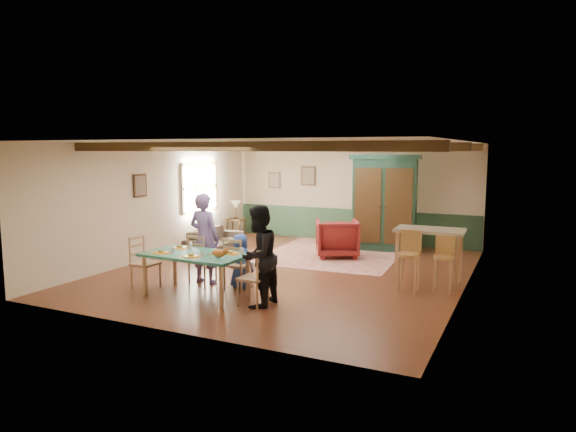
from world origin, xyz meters
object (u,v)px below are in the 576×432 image
at_px(counter_table, 429,256).
at_px(bar_stool_right, 444,264).
at_px(bar_stool_left, 409,262).
at_px(person_woman, 258,256).
at_px(armchair, 337,238).
at_px(dining_chair_end_left, 145,262).
at_px(end_table, 236,228).
at_px(table_lamp, 236,210).
at_px(person_child, 240,261).
at_px(person_man, 204,238).
at_px(dining_chair_far_left, 202,259).
at_px(dining_chair_far_right, 238,263).
at_px(cat, 219,252).
at_px(dining_chair_end_right, 253,277).
at_px(sofa, 215,240).
at_px(dining_table, 196,275).
at_px(armoire, 385,203).

bearing_deg(counter_table, bar_stool_right, -55.04).
distance_m(counter_table, bar_stool_left, 0.84).
bearing_deg(person_woman, armchair, -175.95).
height_order(dining_chair_end_left, end_table, dining_chair_end_left).
height_order(person_woman, table_lamp, person_woman).
bearing_deg(person_child, end_table, -56.14).
bearing_deg(person_man, person_woman, 154.13).
xyz_separation_m(dining_chair_far_left, person_child, (0.81, 0.06, 0.03)).
bearing_deg(dining_chair_end_left, armchair, -26.87).
distance_m(person_man, bar_stool_left, 3.84).
bearing_deg(person_woman, bar_stool_right, 131.70).
relative_size(dining_chair_far_right, cat, 2.64).
relative_size(person_child, bar_stool_right, 0.99).
relative_size(dining_chair_end_right, person_woman, 0.58).
bearing_deg(dining_chair_far_right, counter_table, -146.29).
xyz_separation_m(person_woman, sofa, (-3.22, 3.57, -0.55)).
distance_m(dining_chair_far_left, person_woman, 1.86).
bearing_deg(dining_chair_far_right, sofa, -47.92).
distance_m(dining_chair_end_left, bar_stool_left, 4.82).
xyz_separation_m(dining_chair_far_right, person_man, (-0.81, 0.11, 0.39)).
xyz_separation_m(counter_table, bar_stool_right, (0.35, -0.50, -0.01)).
distance_m(dining_chair_end_right, person_man, 1.81).
distance_m(dining_chair_far_left, person_man, 0.40).
bearing_deg(sofa, person_man, -154.65).
bearing_deg(bar_stool_right, dining_chair_end_right, -143.14).
height_order(dining_chair_far_right, armchair, dining_chair_far_right).
bearing_deg(dining_table, armchair, 75.23).
bearing_deg(end_table, dining_chair_far_right, -58.42).
xyz_separation_m(bar_stool_left, bar_stool_right, (0.56, 0.31, -0.04)).
bearing_deg(bar_stool_right, dining_chair_far_left, -163.72).
height_order(person_man, table_lamp, person_man).
xyz_separation_m(person_child, counter_table, (3.09, 1.85, 0.02)).
bearing_deg(bar_stool_right, counter_table, 123.05).
bearing_deg(bar_stool_right, dining_table, -152.99).
xyz_separation_m(end_table, bar_stool_left, (5.79, -3.61, 0.28)).
bearing_deg(cat, dining_chair_end_right, 9.46).
bearing_deg(dining_table, dining_chair_end_left, 178.18).
xyz_separation_m(person_child, end_table, (-2.91, 4.64, -0.23)).
height_order(dining_chair_end_left, cat, dining_chair_end_left).
bearing_deg(person_woman, table_lamp, -143.87).
distance_m(dining_table, counter_table, 4.41).
height_order(dining_table, end_table, dining_table).
height_order(dining_table, dining_chair_end_right, dining_chair_end_right).
height_order(person_woman, bar_stool_left, person_woman).
bearing_deg(dining_chair_far_left, dining_chair_far_right, -180.00).
relative_size(dining_chair_far_left, armoire, 0.40).
xyz_separation_m(dining_chair_far_left, dining_chair_far_right, (0.81, -0.03, 0.00)).
bearing_deg(dining_table, sofa, 119.00).
height_order(dining_chair_far_right, dining_chair_end_right, same).
height_order(armchair, end_table, armchair).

